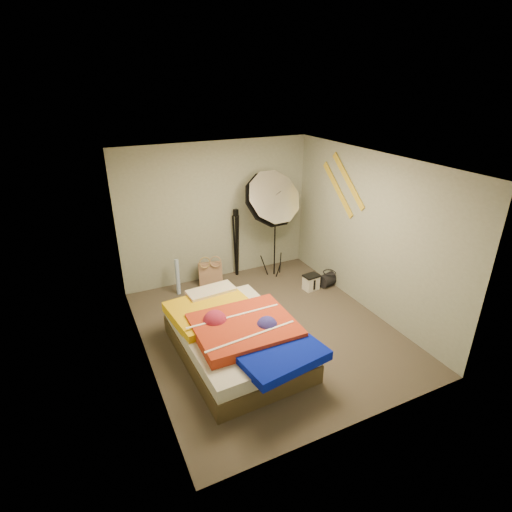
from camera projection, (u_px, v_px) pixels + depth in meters
floor at (267, 330)px, 5.99m from camera, size 4.00×4.00×0.00m
ceiling at (270, 162)px, 4.96m from camera, size 4.00×4.00×0.00m
wall_back at (217, 213)px, 7.12m from camera, size 3.50×0.00×3.50m
wall_front at (363, 330)px, 3.83m from camera, size 3.50×0.00×3.50m
wall_left at (139, 279)px, 4.79m from camera, size 0.00×4.00×4.00m
wall_right at (369, 234)px, 6.16m from camera, size 0.00×4.00×4.00m
tote_bag at (210, 274)px, 7.21m from camera, size 0.45×0.27×0.43m
wrapping_roll at (178, 277)px, 6.89m from camera, size 0.12×0.19×0.62m
camera_case at (311, 283)px, 7.07m from camera, size 0.28×0.21×0.26m
duffel_bag at (329, 279)px, 7.23m from camera, size 0.43×0.32×0.23m
wall_stripe_upper at (348, 181)px, 6.36m from camera, size 0.02×0.91×0.78m
wall_stripe_lower at (338, 189)px, 6.65m from camera, size 0.02×0.91×0.78m
bed at (237, 336)px, 5.33m from camera, size 1.56×2.26×0.59m
photo_umbrella at (271, 200)px, 6.87m from camera, size 1.23×0.89×2.13m
camera_tripod at (236, 238)px, 7.34m from camera, size 0.09×0.09×1.30m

